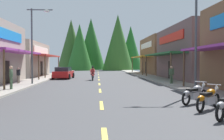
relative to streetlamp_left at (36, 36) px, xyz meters
The scene contains 17 objects.
ground 7.48m from the streetlamp_left, 26.09° to the left, with size 10.84×83.02×0.10m, color #424244.
sidewalk_left 5.14m from the streetlamp_left, 114.84° to the left, with size 2.63×83.02×0.12m, color gray.
sidewalk_right 13.20m from the streetlamp_left, 12.40° to the left, with size 2.63×83.02×0.12m, color gray.
centerline_dashes 9.67m from the streetlamp_left, 50.78° to the left, with size 0.16×60.84×0.01m.
storefront_left_far 15.93m from the streetlamp_left, 115.17° to the left, with size 10.21×12.67×4.70m.
storefront_right_middle 17.79m from the streetlamp_left, 20.28° to the left, with size 8.08×13.39×6.01m.
storefront_right_far 26.94m from the streetlamp_left, 49.94° to the left, with size 9.42×12.94×6.13m.
streetlamp_left is the anchor object (origin of this frame).
streetlamp_right 13.18m from the streetlamp_left, 33.53° to the right, with size 2.20×0.30×6.81m.
motorcycle_parked_right_3 16.34m from the streetlamp_left, 51.70° to the right, with size 1.65×1.52×1.04m.
motorcycle_parked_right_4 15.18m from the streetlamp_left, 47.74° to the right, with size 1.74×1.40×1.04m.
rider_cruising_lead 8.29m from the streetlamp_left, 50.02° to the left, with size 0.60×2.14×1.57m.
pedestrian_by_shop 5.71m from the streetlamp_left, 97.50° to the right, with size 0.28×0.57×1.73m.
pedestrian_waiting 12.21m from the streetlamp_left, ahead, with size 0.52×0.40×1.66m.
pedestrian_strolling 3.76m from the streetlamp_left, 167.28° to the left, with size 0.33×0.56×1.54m.
parked_car_curbside 9.41m from the streetlamp_left, 81.61° to the left, with size 2.30×4.41×1.40m.
treeline_backdrop 46.27m from the streetlamp_left, 83.86° to the left, with size 23.19×13.86×13.96m.
Camera 1 is at (-0.19, 0.95, 1.96)m, focal length 41.82 mm.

